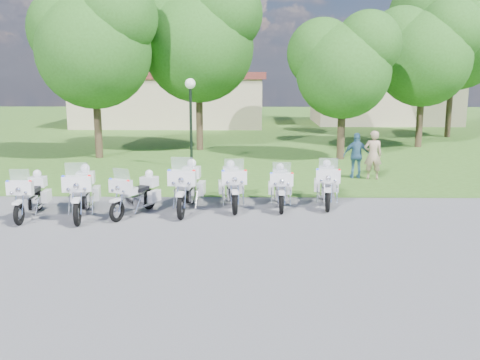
{
  "coord_description": "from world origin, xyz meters",
  "views": [
    {
      "loc": [
        0.09,
        -14.21,
        4.05
      ],
      "look_at": [
        -0.17,
        1.2,
        0.95
      ],
      "focal_mm": 40.0,
      "sensor_mm": 36.0,
      "label": 1
    }
  ],
  "objects_px": {
    "motorcycle_6": "(327,183)",
    "bystander_c": "(357,156)",
    "motorcycle_5": "(281,186)",
    "motorcycle_1": "(82,192)",
    "bystander_a": "(373,155)",
    "motorcycle_3": "(187,186)",
    "motorcycle_4": "(232,185)",
    "lamp_post": "(190,100)",
    "motorcycle_2": "(136,194)",
    "motorcycle_0": "(30,195)"
  },
  "relations": [
    {
      "from": "motorcycle_2",
      "to": "motorcycle_6",
      "type": "height_order",
      "value": "motorcycle_6"
    },
    {
      "from": "motorcycle_1",
      "to": "lamp_post",
      "type": "height_order",
      "value": "lamp_post"
    },
    {
      "from": "motorcycle_0",
      "to": "motorcycle_1",
      "type": "relative_size",
      "value": 0.89
    },
    {
      "from": "motorcycle_1",
      "to": "bystander_a",
      "type": "distance_m",
      "value": 11.03
    },
    {
      "from": "motorcycle_4",
      "to": "bystander_c",
      "type": "distance_m",
      "value": 6.58
    },
    {
      "from": "lamp_post",
      "to": "motorcycle_4",
      "type": "bearing_deg",
      "value": -73.69
    },
    {
      "from": "motorcycle_1",
      "to": "motorcycle_6",
      "type": "xyz_separation_m",
      "value": [
        7.2,
        1.52,
        -0.05
      ]
    },
    {
      "from": "motorcycle_0",
      "to": "motorcycle_4",
      "type": "height_order",
      "value": "motorcycle_4"
    },
    {
      "from": "motorcycle_1",
      "to": "bystander_a",
      "type": "xyz_separation_m",
      "value": [
        9.53,
        5.55,
        0.24
      ]
    },
    {
      "from": "motorcycle_5",
      "to": "motorcycle_6",
      "type": "height_order",
      "value": "motorcycle_6"
    },
    {
      "from": "motorcycle_3",
      "to": "motorcycle_6",
      "type": "bearing_deg",
      "value": -165.99
    },
    {
      "from": "motorcycle_6",
      "to": "lamp_post",
      "type": "height_order",
      "value": "lamp_post"
    },
    {
      "from": "motorcycle_3",
      "to": "motorcycle_4",
      "type": "xyz_separation_m",
      "value": [
        1.33,
        0.45,
        -0.05
      ]
    },
    {
      "from": "motorcycle_3",
      "to": "motorcycle_5",
      "type": "xyz_separation_m",
      "value": [
        2.81,
        0.51,
        -0.1
      ]
    },
    {
      "from": "motorcycle_1",
      "to": "motorcycle_2",
      "type": "xyz_separation_m",
      "value": [
        1.5,
        0.21,
        -0.09
      ]
    },
    {
      "from": "motorcycle_3",
      "to": "motorcycle_6",
      "type": "height_order",
      "value": "motorcycle_3"
    },
    {
      "from": "motorcycle_6",
      "to": "bystander_c",
      "type": "xyz_separation_m",
      "value": [
        1.75,
        4.26,
        0.22
      ]
    },
    {
      "from": "motorcycle_6",
      "to": "motorcycle_5",
      "type": "bearing_deg",
      "value": 17.5
    },
    {
      "from": "motorcycle_0",
      "to": "motorcycle_5",
      "type": "distance_m",
      "value": 7.34
    },
    {
      "from": "motorcycle_1",
      "to": "motorcycle_0",
      "type": "bearing_deg",
      "value": -6.93
    },
    {
      "from": "motorcycle_3",
      "to": "bystander_a",
      "type": "distance_m",
      "value": 8.18
    },
    {
      "from": "motorcycle_5",
      "to": "motorcycle_6",
      "type": "bearing_deg",
      "value": -167.4
    },
    {
      "from": "motorcycle_6",
      "to": "motorcycle_1",
      "type": "bearing_deg",
      "value": 18.18
    },
    {
      "from": "bystander_a",
      "to": "bystander_c",
      "type": "distance_m",
      "value": 0.62
    },
    {
      "from": "motorcycle_0",
      "to": "bystander_a",
      "type": "bearing_deg",
      "value": -156.05
    },
    {
      "from": "motorcycle_3",
      "to": "lamp_post",
      "type": "height_order",
      "value": "lamp_post"
    },
    {
      "from": "motorcycle_1",
      "to": "motorcycle_2",
      "type": "bearing_deg",
      "value": 179.09
    },
    {
      "from": "motorcycle_1",
      "to": "lamp_post",
      "type": "relative_size",
      "value": 0.66
    },
    {
      "from": "motorcycle_2",
      "to": "motorcycle_1",
      "type": "bearing_deg",
      "value": 31.74
    },
    {
      "from": "motorcycle_2",
      "to": "bystander_c",
      "type": "distance_m",
      "value": 9.31
    },
    {
      "from": "motorcycle_4",
      "to": "bystander_c",
      "type": "xyz_separation_m",
      "value": [
        4.7,
        4.61,
        0.21
      ]
    },
    {
      "from": "motorcycle_1",
      "to": "bystander_a",
      "type": "relative_size",
      "value": 1.33
    },
    {
      "from": "motorcycle_4",
      "to": "lamp_post",
      "type": "relative_size",
      "value": 0.63
    },
    {
      "from": "bystander_a",
      "to": "bystander_c",
      "type": "height_order",
      "value": "bystander_a"
    },
    {
      "from": "motorcycle_3",
      "to": "motorcycle_5",
      "type": "distance_m",
      "value": 2.85
    },
    {
      "from": "motorcycle_6",
      "to": "bystander_c",
      "type": "height_order",
      "value": "bystander_c"
    },
    {
      "from": "motorcycle_4",
      "to": "bystander_a",
      "type": "relative_size",
      "value": 1.27
    },
    {
      "from": "motorcycle_1",
      "to": "motorcycle_5",
      "type": "height_order",
      "value": "motorcycle_1"
    },
    {
      "from": "motorcycle_3",
      "to": "motorcycle_4",
      "type": "distance_m",
      "value": 1.4
    },
    {
      "from": "motorcycle_3",
      "to": "motorcycle_0",
      "type": "bearing_deg",
      "value": 13.38
    },
    {
      "from": "motorcycle_0",
      "to": "motorcycle_6",
      "type": "distance_m",
      "value": 8.83
    },
    {
      "from": "motorcycle_1",
      "to": "motorcycle_4",
      "type": "bearing_deg",
      "value": -173.53
    },
    {
      "from": "bystander_c",
      "to": "motorcycle_3",
      "type": "bearing_deg",
      "value": 41.27
    },
    {
      "from": "bystander_a",
      "to": "motorcycle_3",
      "type": "bearing_deg",
      "value": 39.53
    },
    {
      "from": "bystander_c",
      "to": "motorcycle_0",
      "type": "bearing_deg",
      "value": 30.44
    },
    {
      "from": "motorcycle_0",
      "to": "motorcycle_5",
      "type": "height_order",
      "value": "same"
    },
    {
      "from": "motorcycle_2",
      "to": "lamp_post",
      "type": "height_order",
      "value": "lamp_post"
    },
    {
      "from": "motorcycle_3",
      "to": "motorcycle_5",
      "type": "height_order",
      "value": "motorcycle_3"
    },
    {
      "from": "motorcycle_3",
      "to": "bystander_c",
      "type": "relative_size",
      "value": 1.46
    },
    {
      "from": "motorcycle_2",
      "to": "lamp_post",
      "type": "relative_size",
      "value": 0.54
    }
  ]
}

